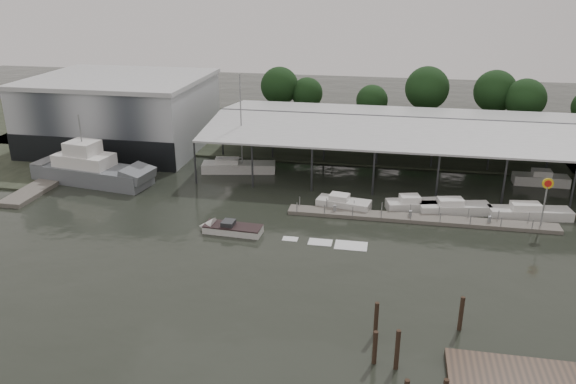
% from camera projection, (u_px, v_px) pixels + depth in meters
% --- Properties ---
extents(ground, '(200.00, 200.00, 0.00)m').
position_uv_depth(ground, '(259.00, 251.00, 52.66)').
color(ground, black).
rests_on(ground, ground).
extents(land_strip_far, '(140.00, 30.00, 0.30)m').
position_uv_depth(land_strip_far, '(319.00, 134.00, 91.12)').
color(land_strip_far, '#3C4232').
rests_on(land_strip_far, ground).
extents(land_strip_west, '(20.00, 40.00, 0.30)m').
position_uv_depth(land_strip_west, '(53.00, 142.00, 87.03)').
color(land_strip_west, '#3C4232').
rests_on(land_strip_west, ground).
extents(storage_warehouse, '(24.50, 20.50, 10.50)m').
position_uv_depth(storage_warehouse, '(122.00, 112.00, 83.03)').
color(storage_warehouse, '#AAB0B5').
rests_on(storage_warehouse, ground).
extents(covered_boat_shed, '(58.24, 24.00, 6.96)m').
position_uv_depth(covered_boat_shed, '(435.00, 124.00, 73.18)').
color(covered_boat_shed, silver).
rests_on(covered_boat_shed, ground).
extents(trawler_dock, '(3.00, 18.00, 0.50)m').
position_uv_depth(trawler_dock, '(53.00, 179.00, 70.58)').
color(trawler_dock, '#5F5C54').
rests_on(trawler_dock, ground).
extents(floating_dock, '(28.00, 2.00, 1.40)m').
position_uv_depth(floating_dock, '(420.00, 219.00, 59.16)').
color(floating_dock, '#5F5C54').
rests_on(floating_dock, ground).
extents(shell_fuel_sign, '(1.10, 0.18, 5.55)m').
position_uv_depth(shell_fuel_sign, '(546.00, 194.00, 55.74)').
color(shell_fuel_sign, gray).
rests_on(shell_fuel_sign, ground).
extents(grey_trawler, '(16.15, 6.65, 8.84)m').
position_uv_depth(grey_trawler, '(92.00, 170.00, 69.64)').
color(grey_trawler, slate).
rests_on(grey_trawler, ground).
extents(white_sailboat, '(9.86, 4.27, 12.98)m').
position_uv_depth(white_sailboat, '(238.00, 167.00, 73.79)').
color(white_sailboat, silver).
rests_on(white_sailboat, ground).
extents(speedboat_underway, '(17.57, 3.19, 2.00)m').
position_uv_depth(speedboat_underway, '(228.00, 229.00, 56.40)').
color(speedboat_underway, silver).
rests_on(speedboat_underway, ground).
extents(moored_cruiser_0, '(6.17, 3.23, 1.70)m').
position_uv_depth(moored_cruiser_0, '(343.00, 203.00, 62.07)').
color(moored_cruiser_0, silver).
rests_on(moored_cruiser_0, ground).
extents(moored_cruiser_1, '(6.37, 3.65, 1.70)m').
position_uv_depth(moored_cruiser_1, '(413.00, 204.00, 61.78)').
color(moored_cruiser_1, silver).
rests_on(moored_cruiser_1, ground).
extents(moored_cruiser_2, '(7.93, 3.75, 1.70)m').
position_uv_depth(moored_cruiser_2, '(454.00, 208.00, 60.92)').
color(moored_cruiser_2, silver).
rests_on(moored_cruiser_2, ground).
extents(moored_cruiser_3, '(8.75, 3.34, 1.70)m').
position_uv_depth(moored_cruiser_3, '(529.00, 212.00, 59.72)').
color(moored_cruiser_3, silver).
rests_on(moored_cruiser_3, ground).
extents(mooring_pilings, '(6.32, 9.69, 3.56)m').
position_uv_depth(mooring_pilings, '(409.00, 354.00, 36.71)').
color(mooring_pilings, '#37271B').
rests_on(mooring_pilings, ground).
extents(horizon_tree_line, '(68.47, 9.17, 10.61)m').
position_uv_depth(horizon_tree_line, '(467.00, 95.00, 90.24)').
color(horizon_tree_line, black).
rests_on(horizon_tree_line, ground).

